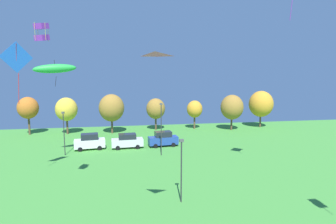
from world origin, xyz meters
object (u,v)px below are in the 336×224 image
Objects in this scene: light_post_1 at (181,167)px; treeline_tree_5 at (232,107)px; kite_flying_6 at (42,32)px; treeline_tree_0 at (28,108)px; kite_flying_3 at (17,59)px; parked_car_third_from_left at (163,139)px; treeline_tree_3 at (156,109)px; treeline_tree_1 at (66,109)px; treeline_tree_2 at (112,108)px; kite_flying_0 at (55,69)px; light_post_0 at (161,127)px; light_post_2 at (64,131)px; parked_car_leftmost at (90,142)px; treeline_tree_6 at (261,104)px; parked_car_second_from_left at (127,141)px; treeline_tree_4 at (195,109)px; kite_flying_2 at (155,61)px.

treeline_tree_5 is at bearing 59.65° from light_post_1.
kite_flying_6 is 33.61m from treeline_tree_0.
parked_car_third_from_left is at bearing 39.77° from kite_flying_3.
treeline_tree_1 is at bearing -175.87° from treeline_tree_3.
treeline_tree_5 is (27.64, 28.13, -9.31)m from kite_flying_6.
kite_flying_3 is 39.74m from treeline_tree_5.
kite_flying_6 reaches higher than treeline_tree_2.
kite_flying_0 is 0.71× the size of treeline_tree_5.
light_post_0 reaches higher than treeline_tree_1.
light_post_2 reaches higher than light_post_1.
parked_car_leftmost is 0.59× the size of treeline_tree_6.
parked_car_second_from_left is (8.58, 5.02, -10.59)m from kite_flying_0.
treeline_tree_0 is 46.53m from treeline_tree_6.
treeline_tree_6 is (37.17, 17.47, -6.66)m from kite_flying_0.
treeline_tree_2 reaches higher than treeline_tree_1.
treeline_tree_5 is (7.12, -2.48, 0.55)m from treeline_tree_4.
kite_flying_6 is 21.88m from parked_car_leftmost.
kite_flying_3 is 0.83× the size of treeline_tree_1.
treeline_tree_5 is (16.69, 15.15, 0.66)m from light_post_0.
treeline_tree_2 is (8.33, -0.68, 0.19)m from treeline_tree_1.
treeline_tree_4 is (14.09, 13.08, 3.02)m from parked_car_second_from_left.
treeline_tree_3 is (23.93, 0.58, -0.68)m from treeline_tree_0.
treeline_tree_1 is 39.62m from treeline_tree_6.
treeline_tree_3 is at bearing 62.63° from parked_car_second_from_left.
treeline_tree_4 is at bearing 34.23° from light_post_2.
parked_car_second_from_left is 0.69× the size of treeline_tree_1.
kite_flying_6 is 0.19× the size of treeline_tree_5.
treeline_tree_6 is (35.01, 29.98, -8.95)m from kite_flying_6.
treeline_tree_1 is (-15.27, 30.49, 1.56)m from light_post_1.
kite_flying_3 reaches higher than light_post_0.
treeline_tree_1 is (-15.56, 16.64, 0.70)m from light_post_0.
treeline_tree_6 reaches higher than treeline_tree_3.
treeline_tree_0 is 15.29m from treeline_tree_2.
light_post_0 reaches higher than parked_car_second_from_left.
light_post_1 is at bearing -54.55° from treeline_tree_0.
kite_flying_2 is 0.21× the size of treeline_tree_6.
parked_car_third_from_left is at bearing -7.11° from parked_car_leftmost.
treeline_tree_5 reaches higher than light_post_2.
parked_car_leftmost is 0.65× the size of treeline_tree_0.
treeline_tree_6 reaches higher than treeline_tree_0.
treeline_tree_2 is (-7.23, 15.96, 0.89)m from light_post_0.
treeline_tree_6 is at bearing 12.48° from parked_car_leftmost.
kite_flying_3 is 26.29m from treeline_tree_2.
kite_flying_0 is 0.89× the size of kite_flying_3.
treeline_tree_0 reaches higher than parked_car_second_from_left.
treeline_tree_2 is (3.71, 28.94, -9.09)m from kite_flying_6.
kite_flying_3 is 0.95× the size of light_post_2.
treeline_tree_5 is at bearing 27.66° from kite_flying_0.
kite_flying_2 reaches higher than parked_car_leftmost.
treeline_tree_2 is at bearing 178.05° from treeline_tree_5.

